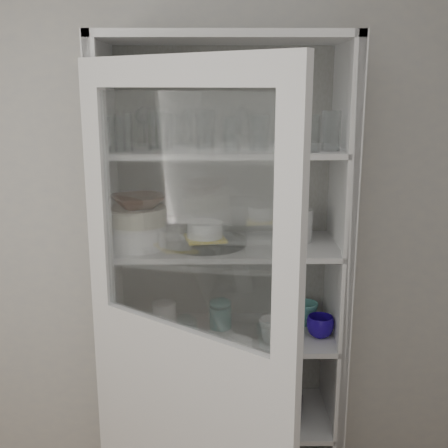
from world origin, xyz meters
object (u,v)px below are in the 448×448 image
at_px(terracotta_bowl, 138,201).
at_px(mug_teal, 305,313).
at_px(yellow_trivet, 205,238).
at_px(goblet_1, 191,126).
at_px(goblet_0, 144,124).
at_px(goblet_2, 241,124).
at_px(mug_blue, 320,326).
at_px(tin_box, 277,408).
at_px(plate_stack_front, 139,236).
at_px(cream_bowl, 139,216).
at_px(plate_stack_back, 169,227).
at_px(pantry_cabinet, 224,308).
at_px(grey_bowl_stack, 297,225).
at_px(goblet_3, 289,127).
at_px(cream_dish, 182,408).
at_px(cupboard_door, 185,387).
at_px(measuring_cups, 141,332).
at_px(white_canister, 164,316).
at_px(mug_white, 271,330).
at_px(teal_jar, 220,315).
at_px(glass_platter, 205,242).
at_px(white_ramekin, 205,229).

xyz_separation_m(terracotta_bowl, mug_teal, (0.71, 0.13, -0.54)).
bearing_deg(yellow_trivet, goblet_1, 116.12).
bearing_deg(goblet_0, goblet_2, -3.79).
distance_m(mug_blue, tin_box, 0.45).
bearing_deg(goblet_1, yellow_trivet, -63.88).
height_order(plate_stack_front, cream_bowl, cream_bowl).
bearing_deg(mug_blue, goblet_2, 165.77).
xyz_separation_m(goblet_2, plate_stack_back, (-0.32, 0.04, -0.45)).
bearing_deg(terracotta_bowl, tin_box, 4.18).
xyz_separation_m(pantry_cabinet, terracotta_bowl, (-0.35, -0.13, 0.51)).
height_order(plate_stack_back, grey_bowl_stack, grey_bowl_stack).
bearing_deg(grey_bowl_stack, goblet_3, 110.26).
relative_size(goblet_2, cream_dish, 0.82).
bearing_deg(plate_stack_back, terracotta_bowl, -116.26).
bearing_deg(cupboard_door, tin_box, 88.44).
height_order(plate_stack_back, measuring_cups, plate_stack_back).
bearing_deg(plate_stack_back, white_canister, -98.48).
distance_m(mug_white, cream_dish, 0.57).
distance_m(cream_bowl, grey_bowl_stack, 0.66).
xyz_separation_m(cupboard_door, yellow_trivet, (0.06, 0.48, 0.41)).
bearing_deg(pantry_cabinet, plate_stack_back, 163.49).
height_order(cupboard_door, white_canister, cupboard_door).
height_order(mug_white, measuring_cups, mug_white).
xyz_separation_m(goblet_2, white_canister, (-0.34, -0.07, -0.83)).
bearing_deg(teal_jar, goblet_2, 33.53).
bearing_deg(cream_bowl, plate_stack_front, 0.00).
bearing_deg(terracotta_bowl, plate_stack_back, 63.74).
xyz_separation_m(cream_bowl, mug_teal, (0.71, 0.13, -0.48)).
xyz_separation_m(mug_teal, teal_jar, (-0.38, -0.03, 0.01)).
xyz_separation_m(goblet_1, yellow_trivet, (0.06, -0.12, -0.46)).
distance_m(mug_blue, mug_white, 0.22).
xyz_separation_m(plate_stack_back, white_canister, (-0.02, -0.11, -0.37)).
distance_m(goblet_3, glass_platter, 0.60).
bearing_deg(mug_white, white_ramekin, 147.11).
height_order(plate_stack_front, mug_white, plate_stack_front).
xyz_separation_m(goblet_1, glass_platter, (0.06, -0.12, -0.47)).
bearing_deg(cupboard_door, goblet_0, 144.63).
relative_size(goblet_2, mug_white, 1.70).
distance_m(pantry_cabinet, goblet_3, 0.84).
distance_m(plate_stack_back, white_ramekin, 0.23).
height_order(pantry_cabinet, white_ramekin, pantry_cabinet).
relative_size(grey_bowl_stack, mug_white, 1.32).
xyz_separation_m(cupboard_door, teal_jar, (0.13, 0.53, 0.05)).
distance_m(white_ramekin, grey_bowl_stack, 0.39).
relative_size(goblet_1, yellow_trivet, 1.04).
distance_m(goblet_0, mug_teal, 1.09).
bearing_deg(grey_bowl_stack, plate_stack_back, 168.86).
height_order(goblet_1, white_canister, goblet_1).
xyz_separation_m(goblet_3, mug_teal, (0.09, -0.05, -0.82)).
bearing_deg(white_ramekin, pantry_cabinet, 45.56).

